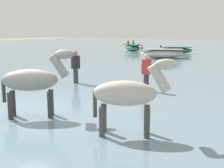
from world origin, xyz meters
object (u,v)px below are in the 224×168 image
person_spectator_far (146,74)px  person_onlooker_right (76,69)px  boat_far_inshore (132,47)px  boat_mid_channel (176,50)px  horse_lead_grey (33,82)px  horse_trailing_pinto (128,96)px  boat_mid_outer (162,54)px

person_spectator_far → person_onlooker_right: (-3.17, -0.28, 0.00)m
boat_far_inshore → boat_mid_channel: bearing=-10.1°
horse_lead_grey → person_onlooker_right: horse_lead_grey is taller
boat_far_inshore → horse_trailing_pinto: bearing=-59.8°
horse_lead_grey → horse_trailing_pinto: size_ratio=1.04×
horse_trailing_pinto → person_spectator_far: 4.88m
horse_trailing_pinto → boat_mid_outer: bearing=112.6°
horse_lead_grey → boat_mid_outer: size_ratio=0.58×
horse_lead_grey → boat_far_inshore: 24.42m
horse_trailing_pinto → horse_lead_grey: bearing=-176.1°
boat_mid_channel → horse_trailing_pinto: bearing=-70.1°
person_spectator_far → boat_mid_channel: bearing=108.9°
horse_trailing_pinto → boat_mid_channel: size_ratio=0.62×
boat_mid_channel → boat_far_inshore: (-5.20, 0.92, 0.03)m
horse_lead_grey → person_spectator_far: 4.74m
person_onlooker_right → horse_lead_grey: bearing=-61.4°
boat_far_inshore → boat_mid_outer: size_ratio=0.94×
horse_lead_grey → boat_mid_outer: 16.94m
horse_lead_grey → horse_trailing_pinto: bearing=3.9°
person_spectator_far → person_onlooker_right: bearing=-174.9°
boat_far_inshore → person_onlooker_right: (7.72, -17.84, 0.28)m
boat_mid_channel → boat_far_inshore: bearing=169.9°
boat_far_inshore → person_spectator_far: (10.89, -17.56, 0.28)m
boat_mid_outer → horse_lead_grey: bearing=-76.1°
horse_lead_grey → horse_trailing_pinto: 2.73m
horse_lead_grey → person_spectator_far: (0.78, 4.66, -0.31)m
horse_lead_grey → boat_mid_channel: bearing=103.0°
horse_lead_grey → person_onlooker_right: (-2.39, 4.38, -0.31)m
horse_trailing_pinto → boat_mid_outer: (-6.77, 16.26, -0.52)m
person_spectator_far → person_onlooker_right: size_ratio=1.00×
boat_mid_channel → person_onlooker_right: (2.52, -16.92, 0.30)m
boat_mid_channel → person_spectator_far: 17.59m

